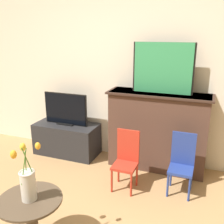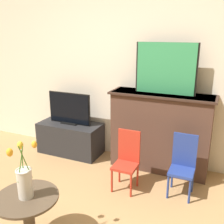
# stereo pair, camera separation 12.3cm
# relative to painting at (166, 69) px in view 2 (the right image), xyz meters

# --- Properties ---
(wall_back) EXTENTS (8.00, 0.06, 2.70)m
(wall_back) POSITION_rel_painting_xyz_m (-0.51, 0.21, 0.01)
(wall_back) COLOR beige
(wall_back) RESTS_ON ground
(fireplace_mantel) EXTENTS (1.31, 0.41, 1.03)m
(fireplace_mantel) POSITION_rel_painting_xyz_m (-0.02, -0.01, -0.81)
(fireplace_mantel) COLOR #4C3328
(fireplace_mantel) RESTS_ON ground
(painting) EXTENTS (0.75, 0.03, 0.62)m
(painting) POSITION_rel_painting_xyz_m (0.00, 0.00, 0.00)
(painting) COLOR black
(painting) RESTS_ON fireplace_mantel
(tv_stand) EXTENTS (0.93, 0.45, 0.46)m
(tv_stand) POSITION_rel_painting_xyz_m (-1.36, -0.07, -1.11)
(tv_stand) COLOR #232326
(tv_stand) RESTS_ON ground
(tv_monitor) EXTENTS (0.67, 0.12, 0.46)m
(tv_monitor) POSITION_rel_painting_xyz_m (-1.36, -0.06, -0.65)
(tv_monitor) COLOR black
(tv_monitor) RESTS_ON tv_stand
(chair_red) EXTENTS (0.27, 0.27, 0.70)m
(chair_red) POSITION_rel_painting_xyz_m (-0.26, -0.60, -0.97)
(chair_red) COLOR #B22D1E
(chair_red) RESTS_ON ground
(chair_blue) EXTENTS (0.27, 0.27, 0.70)m
(chair_blue) POSITION_rel_painting_xyz_m (0.35, -0.46, -0.97)
(chair_blue) COLOR navy
(chair_blue) RESTS_ON ground
(side_table) EXTENTS (0.52, 0.52, 0.48)m
(side_table) POSITION_rel_painting_xyz_m (-0.70, -1.77, -1.03)
(side_table) COLOR #4C3D2D
(side_table) RESTS_ON ground
(vase_tulips) EXTENTS (0.19, 0.21, 0.48)m
(vase_tulips) POSITION_rel_painting_xyz_m (-0.70, -1.76, -0.70)
(vase_tulips) COLOR beige
(vase_tulips) RESTS_ON side_table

